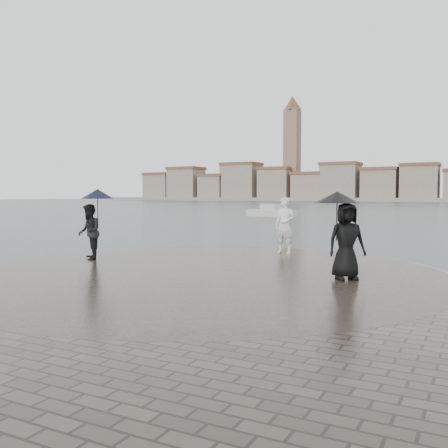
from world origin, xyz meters
The scene contains 7 objects.
ground centered at (0.00, 0.00, 0.00)m, with size 400.00×400.00×0.00m, color #2B3835.
kerb_ring centered at (0.00, 3.50, 0.16)m, with size 12.50×12.50×0.32m, color gray.
quay_tip centered at (0.00, 3.50, 0.18)m, with size 11.90×11.90×0.36m, color #2D261E.
statue centered at (0.54, 7.95, 1.26)m, with size 0.66×0.43×1.80m, color white.
visitor_left centered at (-3.87, 3.92, 1.44)m, with size 1.22×1.07×2.04m.
visitor_right centered at (3.44, 3.97, 1.46)m, with size 1.26×1.08×1.95m.
far_skyline centered at (-6.29, 160.71, 5.61)m, with size 260.00×20.00×37.00m.
Camera 1 is at (6.19, -7.02, 2.24)m, focal length 40.00 mm.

